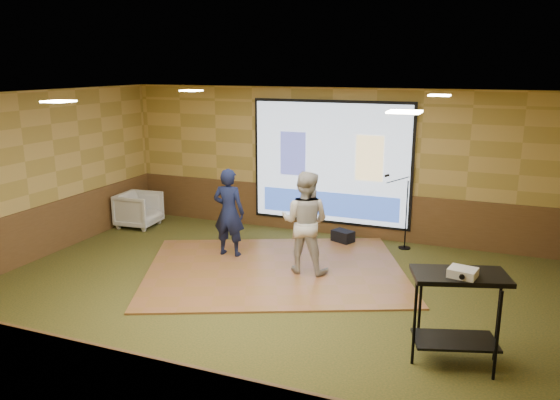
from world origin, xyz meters
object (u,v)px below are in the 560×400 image
at_px(player_left, 229,212).
at_px(dance_floor, 275,270).
at_px(player_right, 305,222).
at_px(banquet_chair, 139,210).
at_px(duffel_bag, 343,237).
at_px(projector, 463,273).
at_px(av_table, 458,298).
at_px(mic_stand, 403,223).
at_px(projector_screen, 330,164).

bearing_deg(player_left, dance_floor, 156.98).
xyz_separation_m(dance_floor, player_right, (0.50, 0.10, 0.88)).
bearing_deg(banquet_chair, duffel_bag, -86.99).
bearing_deg(banquet_chair, projector, -120.28).
relative_size(player_right, av_table, 1.54).
bearing_deg(duffel_bag, mic_stand, 5.99).
bearing_deg(banquet_chair, player_right, -110.28).
bearing_deg(projector_screen, dance_floor, -96.09).
distance_m(projector_screen, player_left, 2.46).
height_order(av_table, projector, projector).
xyz_separation_m(projector_screen, player_right, (0.24, -2.25, -0.58)).
height_order(dance_floor, player_right, player_right).
distance_m(dance_floor, projector, 3.90).
relative_size(mic_stand, banquet_chair, 1.74).
xyz_separation_m(av_table, duffel_bag, (-2.40, 3.85, -0.69)).
xyz_separation_m(projector_screen, mic_stand, (1.56, -0.35, -0.98)).
bearing_deg(player_right, projector, 138.98).
xyz_separation_m(av_table, projector, (0.03, -0.10, 0.35)).
bearing_deg(banquet_chair, dance_floor, -113.73).
distance_m(av_table, duffel_bag, 4.59).
xyz_separation_m(player_left, mic_stand, (2.87, 1.63, -0.35)).
height_order(projector_screen, player_right, projector_screen).
bearing_deg(player_left, player_right, 166.60).
distance_m(projector_screen, dance_floor, 2.78).
height_order(player_right, duffel_bag, player_right).
bearing_deg(player_right, dance_floor, 10.40).
height_order(av_table, duffel_bag, av_table).
bearing_deg(dance_floor, av_table, -32.42).
bearing_deg(mic_stand, dance_floor, -156.14).
xyz_separation_m(projector, duffel_bag, (-2.43, 3.94, -1.04)).
distance_m(mic_stand, duffel_bag, 1.20).
height_order(player_right, av_table, player_right).
distance_m(player_left, av_table, 4.75).
distance_m(projector, banquet_chair, 7.70).
relative_size(mic_stand, duffel_bag, 3.53).
bearing_deg(mic_stand, projector, -96.37).
relative_size(projector_screen, dance_floor, 0.77).
distance_m(projector_screen, mic_stand, 1.88).
height_order(projector_screen, banquet_chair, projector_screen).
bearing_deg(projector, duffel_bag, 132.81).
relative_size(av_table, duffel_bag, 2.75).
bearing_deg(duffel_bag, projector_screen, 132.33).
height_order(player_right, projector, player_right).
bearing_deg(player_left, projector, 146.18).
bearing_deg(projector, player_right, 151.58).
height_order(player_left, av_table, player_left).
distance_m(dance_floor, mic_stand, 2.75).
distance_m(projector, mic_stand, 4.32).
relative_size(player_right, projector, 5.79).
height_order(dance_floor, projector, projector).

